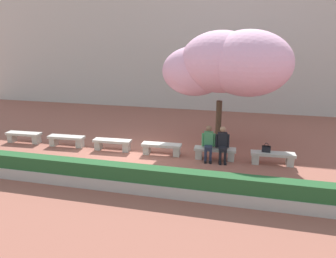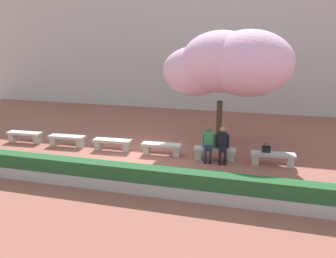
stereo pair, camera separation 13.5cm
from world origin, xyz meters
The scene contains 13 objects.
ground_plane centered at (0.00, 0.00, 0.00)m, with size 100.00×100.00×0.00m, color #8E5142.
building_facade centered at (0.00, 10.50, 4.18)m, with size 28.00×4.00×8.35m, color #B7B2A8.
stone_bench_west_end centered at (-5.17, 0.00, 0.29)m, with size 1.56×0.50×0.45m.
stone_bench_near_west centered at (-3.10, 0.00, 0.29)m, with size 1.56×0.50×0.45m.
stone_bench_center centered at (-1.03, 0.00, 0.29)m, with size 1.56×0.50×0.45m.
stone_bench_near_east centered at (1.03, 0.00, 0.29)m, with size 1.56×0.50×0.45m.
stone_bench_east_end centered at (3.10, 0.00, 0.29)m, with size 1.56×0.50×0.45m.
stone_bench_far_east centered at (5.17, 0.00, 0.29)m, with size 1.56×0.50×0.45m.
person_seated_left centered at (2.85, -0.05, 0.70)m, with size 0.51×0.71×1.29m.
person_seated_right centered at (3.37, -0.05, 0.70)m, with size 0.50×0.72×1.29m.
handbag centered at (4.92, 0.02, 0.58)m, with size 0.30×0.15×0.34m.
cherry_tree_main centered at (3.28, 1.81, 3.38)m, with size 5.20×3.69×4.73m.
planter_hedge_foreground centered at (0.00, -3.23, 0.39)m, with size 16.47×0.50×0.80m.
Camera 1 is at (4.26, -11.60, 4.40)m, focal length 35.00 mm.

